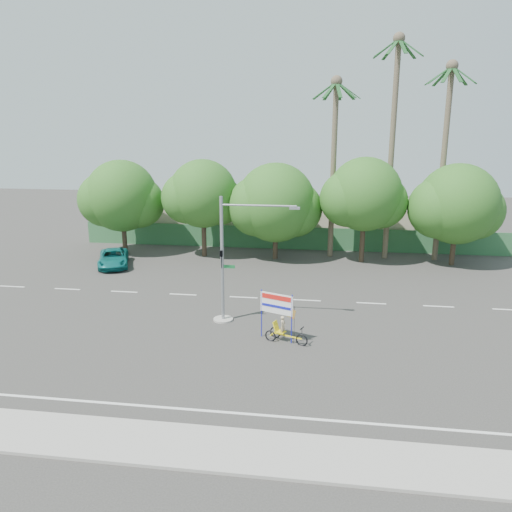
# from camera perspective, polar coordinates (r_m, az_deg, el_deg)

# --- Properties ---
(ground) EXTENTS (120.00, 120.00, 0.00)m
(ground) POSITION_cam_1_polar(r_m,az_deg,el_deg) (24.36, 0.16, -11.11)
(ground) COLOR #33302D
(ground) RESTS_ON ground
(sidewalk_near) EXTENTS (50.00, 2.40, 0.12)m
(sidewalk_near) POSITION_cam_1_polar(r_m,az_deg,el_deg) (17.94, -3.36, -21.22)
(sidewalk_near) COLOR gray
(sidewalk_near) RESTS_ON ground
(fence) EXTENTS (38.00, 0.08, 2.00)m
(fence) POSITION_cam_1_polar(r_m,az_deg,el_deg) (44.40, 3.97, 2.06)
(fence) COLOR #336B3D
(fence) RESTS_ON ground
(building_left) EXTENTS (12.00, 8.00, 4.00)m
(building_left) POSITION_cam_1_polar(r_m,az_deg,el_deg) (50.23, -7.12, 4.60)
(building_left) COLOR beige
(building_left) RESTS_ON ground
(building_right) EXTENTS (14.00, 8.00, 3.60)m
(building_right) POSITION_cam_1_polar(r_m,az_deg,el_deg) (48.81, 13.80, 3.77)
(building_right) COLOR beige
(building_right) RESTS_ON ground
(tree_far_left) EXTENTS (7.14, 6.00, 7.96)m
(tree_far_left) POSITION_cam_1_polar(r_m,az_deg,el_deg) (43.65, -15.14, 6.40)
(tree_far_left) COLOR #473828
(tree_far_left) RESTS_ON ground
(tree_left) EXTENTS (6.66, 5.60, 8.07)m
(tree_left) POSITION_cam_1_polar(r_m,az_deg,el_deg) (41.37, -6.14, 6.81)
(tree_left) COLOR #473828
(tree_left) RESTS_ON ground
(tree_center) EXTENTS (7.62, 6.40, 7.85)m
(tree_center) POSITION_cam_1_polar(r_m,az_deg,el_deg) (40.43, 2.19, 5.85)
(tree_center) COLOR #473828
(tree_center) RESTS_ON ground
(tree_right) EXTENTS (6.90, 5.80, 8.36)m
(tree_right) POSITION_cam_1_polar(r_m,az_deg,el_deg) (40.22, 12.25, 6.60)
(tree_right) COLOR #473828
(tree_right) RESTS_ON ground
(tree_far_right) EXTENTS (7.38, 6.20, 7.94)m
(tree_far_right) POSITION_cam_1_polar(r_m,az_deg,el_deg) (41.41, 21.93, 5.27)
(tree_far_right) COLOR #473828
(tree_far_right) RESTS_ON ground
(palm_tall) EXTENTS (3.73, 3.79, 17.45)m
(palm_tall) POSITION_cam_1_polar(r_m,az_deg,el_deg) (41.56, 15.40, 13.90)
(palm_tall) COLOR #70604C
(palm_tall) RESTS_ON ground
(palm_mid) EXTENTS (3.73, 3.79, 15.45)m
(palm_mid) POSITION_cam_1_polar(r_m,az_deg,el_deg) (42.25, 20.80, 12.04)
(palm_mid) COLOR #70604C
(palm_mid) RESTS_ON ground
(palm_short) EXTENTS (3.73, 3.79, 14.45)m
(palm_short) POSITION_cam_1_polar(r_m,az_deg,el_deg) (41.30, 8.91, 12.01)
(palm_short) COLOR #70604C
(palm_short) RESTS_ON ground
(traffic_signal) EXTENTS (4.72, 1.10, 7.00)m
(traffic_signal) POSITION_cam_1_polar(r_m,az_deg,el_deg) (27.34, -3.25, -1.69)
(traffic_signal) COLOR gray
(traffic_signal) RESTS_ON ground
(trike_billboard) EXTENTS (2.49, 1.19, 2.61)m
(trike_billboard) POSITION_cam_1_polar(r_m,az_deg,el_deg) (25.36, 2.85, -7.48)
(trike_billboard) COLOR black
(trike_billboard) RESTS_ON ground
(pickup_truck) EXTENTS (3.71, 5.18, 1.31)m
(pickup_truck) POSITION_cam_1_polar(r_m,az_deg,el_deg) (40.40, -15.98, -0.23)
(pickup_truck) COLOR #0E6866
(pickup_truck) RESTS_ON ground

